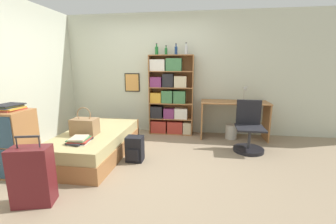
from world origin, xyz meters
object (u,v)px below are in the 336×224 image
(magazine_pile_on_dresser, at_px, (9,107))
(bottle_clear, at_px, (176,50))
(bookcase, at_px, (169,98))
(desk, at_px, (234,112))
(bottle_blue, at_px, (186,50))
(suitcase, at_px, (32,176))
(desk_lamp, at_px, (246,90))
(desk_chair, at_px, (249,136))
(bottle_brown, at_px, (166,51))
(bed, at_px, (96,143))
(book_stack_on_bed, at_px, (80,140))
(waste_bin, at_px, (231,132))
(bottle_green, at_px, (157,50))
(backpack, at_px, (135,149))
(handbag, at_px, (85,126))
(dresser, at_px, (12,143))

(magazine_pile_on_dresser, xyz_separation_m, bottle_clear, (2.02, 2.14, 0.86))
(bookcase, xyz_separation_m, desk, (1.36, -0.13, -0.25))
(bottle_blue, bearing_deg, suitcase, -117.02)
(desk_lamp, height_order, desk_chair, desk_lamp)
(bottle_brown, bearing_deg, bed, -123.62)
(book_stack_on_bed, relative_size, desk, 0.29)
(bottle_brown, xyz_separation_m, waste_bin, (1.40, -0.21, -1.64))
(bottle_blue, height_order, desk_chair, bottle_blue)
(bottle_brown, distance_m, waste_bin, 2.16)
(bottle_green, distance_m, desk_chair, 2.51)
(bed, relative_size, bookcase, 1.10)
(suitcase, height_order, bottle_brown, bottle_brown)
(desk, xyz_separation_m, desk_chair, (0.18, -0.69, -0.27))
(desk_chair, xyz_separation_m, waste_bin, (-0.22, 0.63, -0.13))
(suitcase, bearing_deg, bottle_blue, 62.98)
(magazine_pile_on_dresser, distance_m, desk, 3.85)
(magazine_pile_on_dresser, height_order, desk, magazine_pile_on_dresser)
(bottle_brown, xyz_separation_m, desk, (1.44, -0.16, -1.24))
(backpack, bearing_deg, bottle_brown, 80.89)
(suitcase, xyz_separation_m, desk_lamp, (2.65, 2.67, 0.68))
(handbag, distance_m, suitcase, 1.21)
(dresser, xyz_separation_m, bottle_green, (1.61, 2.20, 1.35))
(bed, bearing_deg, desk, 28.39)
(desk_lamp, height_order, backpack, desk_lamp)
(bookcase, bearing_deg, bottle_blue, -0.00)
(bottle_brown, relative_size, desk, 0.15)
(magazine_pile_on_dresser, bearing_deg, bottle_blue, 44.36)
(waste_bin, bearing_deg, desk_lamp, 9.29)
(bottle_blue, bearing_deg, bottle_brown, 176.46)
(magazine_pile_on_dresser, xyz_separation_m, waste_bin, (3.20, 1.99, -0.79))
(suitcase, bearing_deg, desk, 47.65)
(bottle_green, height_order, desk_lamp, bottle_green)
(dresser, relative_size, waste_bin, 3.07)
(backpack, bearing_deg, dresser, -157.23)
(suitcase, relative_size, waste_bin, 2.66)
(suitcase, bearing_deg, bottle_brown, 70.42)
(magazine_pile_on_dresser, relative_size, bookcase, 0.21)
(bookcase, xyz_separation_m, bottle_blue, (0.35, -0.00, 1.01))
(bottle_blue, height_order, backpack, bottle_blue)
(bottle_brown, bearing_deg, bottle_clear, -15.43)
(handbag, xyz_separation_m, magazine_pile_on_dresser, (-0.76, -0.55, 0.38))
(book_stack_on_bed, distance_m, bottle_blue, 2.75)
(magazine_pile_on_dresser, height_order, desk_chair, magazine_pile_on_dresser)
(bookcase, bearing_deg, bottle_green, -177.31)
(bottle_blue, relative_size, desk, 0.18)
(magazine_pile_on_dresser, bearing_deg, bottle_clear, 46.72)
(suitcase, distance_m, desk, 3.64)
(desk_chair, relative_size, backpack, 2.21)
(handbag, relative_size, desk_chair, 0.50)
(dresser, height_order, desk, dresser)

